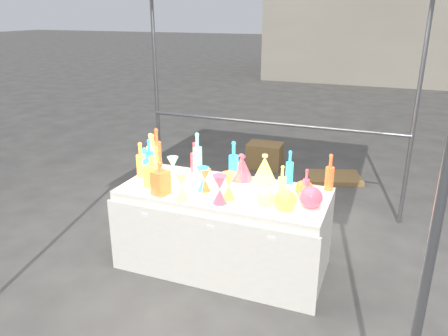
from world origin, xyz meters
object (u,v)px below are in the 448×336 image
(hourglass_0, at_px, (205,180))
(decanter_0, at_px, (152,171))
(display_table, at_px, (224,229))
(lampshade_0, at_px, (241,167))
(cardboard_box_closed, at_px, (265,155))
(globe_0, at_px, (285,201))
(bottle_0, at_px, (153,151))

(hourglass_0, bearing_deg, decanter_0, -171.73)
(display_table, distance_m, hourglass_0, 0.50)
(hourglass_0, xyz_separation_m, lampshade_0, (0.20, 0.37, 0.02))
(display_table, bearing_deg, cardboard_box_closed, 98.60)
(lampshade_0, bearing_deg, globe_0, -54.84)
(display_table, xyz_separation_m, lampshade_0, (0.06, 0.29, 0.50))
(cardboard_box_closed, height_order, globe_0, globe_0)
(display_table, relative_size, bottle_0, 5.30)
(display_table, bearing_deg, hourglass_0, -151.83)
(decanter_0, relative_size, globe_0, 1.57)
(bottle_0, xyz_separation_m, hourglass_0, (0.71, -0.35, -0.07))
(hourglass_0, height_order, globe_0, hourglass_0)
(bottle_0, height_order, lampshade_0, bottle_0)
(cardboard_box_closed, xyz_separation_m, globe_0, (1.00, -2.91, 0.64))
(bottle_0, relative_size, hourglass_0, 1.73)
(bottle_0, distance_m, lampshade_0, 0.91)
(decanter_0, distance_m, lampshade_0, 0.80)
(decanter_0, relative_size, hourglass_0, 1.42)
(cardboard_box_closed, bearing_deg, display_table, -83.66)
(display_table, bearing_deg, bottle_0, 162.01)
(hourglass_0, distance_m, lampshade_0, 0.42)
(globe_0, bearing_deg, hourglass_0, 171.14)
(display_table, relative_size, globe_0, 10.17)
(globe_0, height_order, lampshade_0, lampshade_0)
(hourglass_0, relative_size, globe_0, 1.11)
(globe_0, distance_m, lampshade_0, 0.72)
(display_table, distance_m, cardboard_box_closed, 2.76)
(decanter_0, bearing_deg, hourglass_0, 8.93)
(decanter_0, relative_size, lampshade_0, 1.17)
(display_table, bearing_deg, globe_0, -17.82)
(cardboard_box_closed, xyz_separation_m, hourglass_0, (0.27, -2.79, 0.67))
(display_table, xyz_separation_m, bottle_0, (-0.85, 0.28, 0.55))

